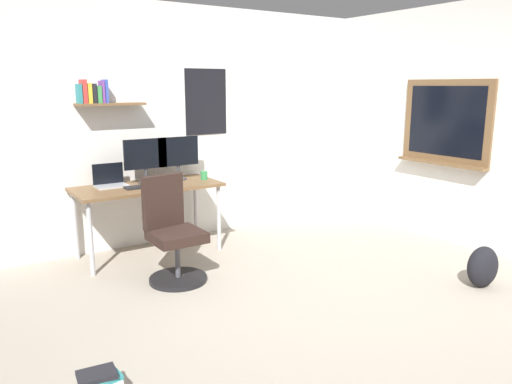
{
  "coord_description": "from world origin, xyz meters",
  "views": [
    {
      "loc": [
        -2.4,
        -2.71,
        1.74
      ],
      "look_at": [
        -0.14,
        0.71,
        0.85
      ],
      "focal_mm": 34.78,
      "sensor_mm": 36.0,
      "label": 1
    }
  ],
  "objects_px": {
    "office_chair": "(173,236)",
    "keyboard": "(143,187)",
    "desk": "(148,192)",
    "backpack": "(483,267)",
    "monitor_primary": "(146,158)",
    "laptop": "(110,181)",
    "computer_mouse": "(169,183)",
    "coffee_mug": "(204,175)",
    "monitor_secondary": "(178,155)"
  },
  "relations": [
    {
      "from": "monitor_primary",
      "to": "computer_mouse",
      "type": "xyz_separation_m",
      "value": [
        0.17,
        -0.19,
        -0.25
      ]
    },
    {
      "from": "monitor_primary",
      "to": "computer_mouse",
      "type": "height_order",
      "value": "monitor_primary"
    },
    {
      "from": "office_chair",
      "to": "laptop",
      "type": "bearing_deg",
      "value": 104.99
    },
    {
      "from": "coffee_mug",
      "to": "computer_mouse",
      "type": "bearing_deg",
      "value": -173.32
    },
    {
      "from": "monitor_secondary",
      "to": "computer_mouse",
      "type": "bearing_deg",
      "value": -135.62
    },
    {
      "from": "office_chair",
      "to": "computer_mouse",
      "type": "height_order",
      "value": "office_chair"
    },
    {
      "from": "desk",
      "to": "backpack",
      "type": "relative_size",
      "value": 3.99
    },
    {
      "from": "desk",
      "to": "monitor_secondary",
      "type": "height_order",
      "value": "monitor_secondary"
    },
    {
      "from": "computer_mouse",
      "to": "monitor_secondary",
      "type": "bearing_deg",
      "value": 44.38
    },
    {
      "from": "keyboard",
      "to": "coffee_mug",
      "type": "relative_size",
      "value": 4.02
    },
    {
      "from": "laptop",
      "to": "computer_mouse",
      "type": "bearing_deg",
      "value": -24.18
    },
    {
      "from": "desk",
      "to": "office_chair",
      "type": "xyz_separation_m",
      "value": [
        -0.08,
        -0.78,
        -0.26
      ]
    },
    {
      "from": "monitor_primary",
      "to": "coffee_mug",
      "type": "height_order",
      "value": "monitor_primary"
    },
    {
      "from": "backpack",
      "to": "office_chair",
      "type": "bearing_deg",
      "value": 142.97
    },
    {
      "from": "computer_mouse",
      "to": "laptop",
      "type": "bearing_deg",
      "value": 155.82
    },
    {
      "from": "laptop",
      "to": "backpack",
      "type": "height_order",
      "value": "laptop"
    },
    {
      "from": "desk",
      "to": "laptop",
      "type": "bearing_deg",
      "value": 154.56
    },
    {
      "from": "coffee_mug",
      "to": "desk",
      "type": "bearing_deg",
      "value": 176.94
    },
    {
      "from": "monitor_secondary",
      "to": "backpack",
      "type": "relative_size",
      "value": 1.26
    },
    {
      "from": "monitor_secondary",
      "to": "keyboard",
      "type": "height_order",
      "value": "monitor_secondary"
    },
    {
      "from": "computer_mouse",
      "to": "backpack",
      "type": "height_order",
      "value": "computer_mouse"
    },
    {
      "from": "laptop",
      "to": "backpack",
      "type": "relative_size",
      "value": 0.84
    },
    {
      "from": "monitor_secondary",
      "to": "computer_mouse",
      "type": "distance_m",
      "value": 0.37
    },
    {
      "from": "office_chair",
      "to": "backpack",
      "type": "height_order",
      "value": "office_chair"
    },
    {
      "from": "backpack",
      "to": "keyboard",
      "type": "bearing_deg",
      "value": 132.92
    },
    {
      "from": "keyboard",
      "to": "backpack",
      "type": "relative_size",
      "value": 1.01
    },
    {
      "from": "keyboard",
      "to": "computer_mouse",
      "type": "bearing_deg",
      "value": -0.0
    },
    {
      "from": "office_chair",
      "to": "keyboard",
      "type": "height_order",
      "value": "office_chair"
    },
    {
      "from": "office_chair",
      "to": "laptop",
      "type": "xyz_separation_m",
      "value": [
        -0.25,
        0.94,
        0.38
      ]
    },
    {
      "from": "laptop",
      "to": "monitor_primary",
      "type": "bearing_deg",
      "value": -7.49
    },
    {
      "from": "monitor_primary",
      "to": "laptop",
      "type": "bearing_deg",
      "value": 172.51
    },
    {
      "from": "coffee_mug",
      "to": "keyboard",
      "type": "bearing_deg",
      "value": -175.96
    },
    {
      "from": "keyboard",
      "to": "computer_mouse",
      "type": "xyz_separation_m",
      "value": [
        0.28,
        -0.0,
        0.01
      ]
    },
    {
      "from": "laptop",
      "to": "backpack",
      "type": "bearing_deg",
      "value": -46.69
    },
    {
      "from": "laptop",
      "to": "monitor_secondary",
      "type": "relative_size",
      "value": 0.67
    },
    {
      "from": "computer_mouse",
      "to": "coffee_mug",
      "type": "height_order",
      "value": "coffee_mug"
    },
    {
      "from": "laptop",
      "to": "monitor_secondary",
      "type": "bearing_deg",
      "value": -3.76
    },
    {
      "from": "monitor_primary",
      "to": "monitor_secondary",
      "type": "relative_size",
      "value": 1.0
    },
    {
      "from": "computer_mouse",
      "to": "coffee_mug",
      "type": "relative_size",
      "value": 1.13
    },
    {
      "from": "office_chair",
      "to": "coffee_mug",
      "type": "bearing_deg",
      "value": 46.2
    },
    {
      "from": "desk",
      "to": "monitor_secondary",
      "type": "relative_size",
      "value": 3.16
    },
    {
      "from": "monitor_secondary",
      "to": "coffee_mug",
      "type": "bearing_deg",
      "value": -31.81
    },
    {
      "from": "monitor_primary",
      "to": "office_chair",
      "type": "bearing_deg",
      "value": -97.48
    },
    {
      "from": "desk",
      "to": "office_chair",
      "type": "height_order",
      "value": "office_chair"
    },
    {
      "from": "monitor_primary",
      "to": "monitor_secondary",
      "type": "height_order",
      "value": "same"
    },
    {
      "from": "monitor_primary",
      "to": "keyboard",
      "type": "distance_m",
      "value": 0.34
    },
    {
      "from": "laptop",
      "to": "keyboard",
      "type": "relative_size",
      "value": 0.84
    },
    {
      "from": "backpack",
      "to": "monitor_secondary",
      "type": "bearing_deg",
      "value": 123.86
    },
    {
      "from": "keyboard",
      "to": "coffee_mug",
      "type": "height_order",
      "value": "coffee_mug"
    },
    {
      "from": "keyboard",
      "to": "coffee_mug",
      "type": "xyz_separation_m",
      "value": [
        0.71,
        0.05,
        0.04
      ]
    }
  ]
}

